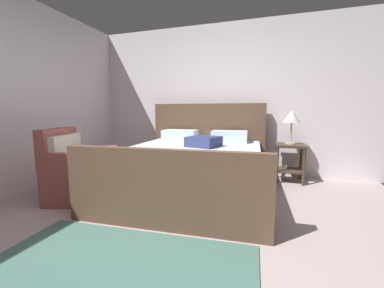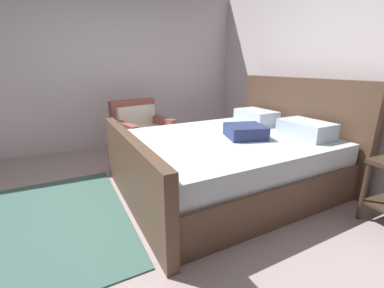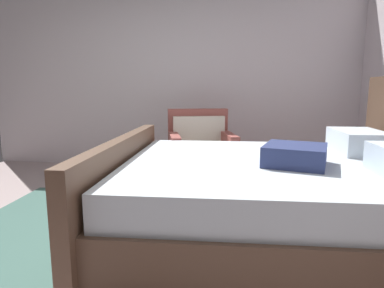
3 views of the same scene
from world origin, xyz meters
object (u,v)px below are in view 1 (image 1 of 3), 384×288
nightstand_right (290,156)px  armchair (80,172)px  bed (194,166)px  table_lamp_right (292,117)px

nightstand_right → armchair: bearing=-147.4°
bed → armchair: size_ratio=2.70×
bed → nightstand_right: (1.31, 0.93, 0.05)m
table_lamp_right → armchair: bearing=-147.4°
bed → nightstand_right: bed is taller
nightstand_right → armchair: (-2.59, -1.65, -0.06)m
nightstand_right → bed: bearing=-144.6°
table_lamp_right → armchair: size_ratio=0.59×
bed → table_lamp_right: bed is taller
armchair → table_lamp_right: bearing=32.6°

